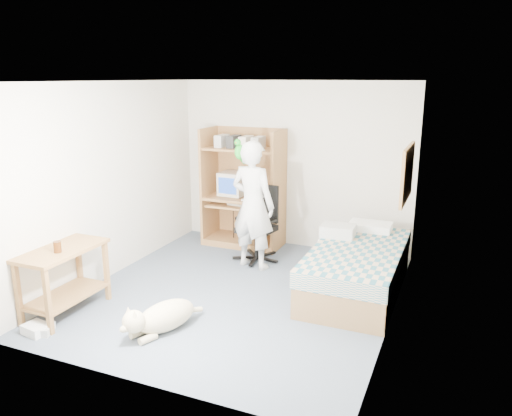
{
  "coord_description": "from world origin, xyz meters",
  "views": [
    {
      "loc": [
        2.37,
        -5.08,
        2.55
      ],
      "look_at": [
        0.16,
        0.16,
        1.05
      ],
      "focal_mm": 35.0,
      "sensor_mm": 36.0,
      "label": 1
    }
  ],
  "objects_px": {
    "office_chair": "(259,234)",
    "computer_hutch": "(244,193)",
    "bed": "(357,269)",
    "side_desk": "(64,271)",
    "dog": "(161,317)",
    "person": "(253,205)",
    "printer_cart": "(337,251)"
  },
  "relations": [
    {
      "from": "printer_cart",
      "to": "dog",
      "type": "bearing_deg",
      "value": -123.76
    },
    {
      "from": "person",
      "to": "bed",
      "type": "bearing_deg",
      "value": 179.77
    },
    {
      "from": "dog",
      "to": "person",
      "type": "bearing_deg",
      "value": 107.98
    },
    {
      "from": "side_desk",
      "to": "person",
      "type": "relative_size",
      "value": 0.57
    },
    {
      "from": "computer_hutch",
      "to": "printer_cart",
      "type": "relative_size",
      "value": 3.4
    },
    {
      "from": "computer_hutch",
      "to": "person",
      "type": "height_order",
      "value": "computer_hutch"
    },
    {
      "from": "office_chair",
      "to": "computer_hutch",
      "type": "bearing_deg",
      "value": 140.35
    },
    {
      "from": "computer_hutch",
      "to": "bed",
      "type": "height_order",
      "value": "computer_hutch"
    },
    {
      "from": "side_desk",
      "to": "dog",
      "type": "relative_size",
      "value": 1.05
    },
    {
      "from": "dog",
      "to": "side_desk",
      "type": "bearing_deg",
      "value": -155.99
    },
    {
      "from": "bed",
      "to": "side_desk",
      "type": "xyz_separation_m",
      "value": [
        -2.85,
        -1.82,
        0.21
      ]
    },
    {
      "from": "bed",
      "to": "printer_cart",
      "type": "distance_m",
      "value": 0.49
    },
    {
      "from": "bed",
      "to": "printer_cart",
      "type": "relative_size",
      "value": 3.81
    },
    {
      "from": "office_chair",
      "to": "side_desk",
      "type": "bearing_deg",
      "value": -109.09
    },
    {
      "from": "bed",
      "to": "dog",
      "type": "xyz_separation_m",
      "value": [
        -1.64,
        -1.78,
        -0.12
      ]
    },
    {
      "from": "office_chair",
      "to": "person",
      "type": "height_order",
      "value": "person"
    },
    {
      "from": "computer_hutch",
      "to": "bed",
      "type": "distance_m",
      "value": 2.35
    },
    {
      "from": "person",
      "to": "side_desk",
      "type": "bearing_deg",
      "value": 66.67
    },
    {
      "from": "dog",
      "to": "printer_cart",
      "type": "height_order",
      "value": "printer_cart"
    },
    {
      "from": "bed",
      "to": "person",
      "type": "height_order",
      "value": "person"
    },
    {
      "from": "side_desk",
      "to": "dog",
      "type": "bearing_deg",
      "value": 1.84
    },
    {
      "from": "side_desk",
      "to": "person",
      "type": "xyz_separation_m",
      "value": [
        1.36,
        2.08,
        0.38
      ]
    },
    {
      "from": "bed",
      "to": "person",
      "type": "distance_m",
      "value": 1.62
    },
    {
      "from": "side_desk",
      "to": "person",
      "type": "bearing_deg",
      "value": 56.83
    },
    {
      "from": "side_desk",
      "to": "dog",
      "type": "xyz_separation_m",
      "value": [
        1.21,
        0.04,
        -0.33
      ]
    },
    {
      "from": "computer_hutch",
      "to": "person",
      "type": "xyz_separation_m",
      "value": [
        0.51,
        -0.86,
        0.06
      ]
    },
    {
      "from": "person",
      "to": "dog",
      "type": "relative_size",
      "value": 1.84
    },
    {
      "from": "computer_hutch",
      "to": "printer_cart",
      "type": "distance_m",
      "value": 1.89
    },
    {
      "from": "computer_hutch",
      "to": "dog",
      "type": "distance_m",
      "value": 2.99
    },
    {
      "from": "person",
      "to": "dog",
      "type": "distance_m",
      "value": 2.17
    },
    {
      "from": "person",
      "to": "printer_cart",
      "type": "xyz_separation_m",
      "value": [
        1.16,
        0.09,
        -0.52
      ]
    },
    {
      "from": "office_chair",
      "to": "person",
      "type": "distance_m",
      "value": 0.59
    }
  ]
}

